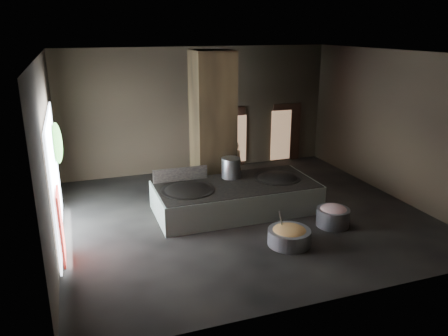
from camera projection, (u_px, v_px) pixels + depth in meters
name	position (u px, v px, depth m)	size (l,w,h in m)	color
floor	(243.00, 215.00, 12.64)	(10.00, 9.00, 0.10)	black
ceiling	(246.00, 51.00, 11.23)	(10.00, 9.00, 0.10)	black
back_wall	(198.00, 110.00, 16.02)	(10.00, 0.10, 4.50)	black
front_wall	(339.00, 195.00, 7.85)	(10.00, 0.10, 4.50)	black
left_wall	(47.00, 155.00, 10.34)	(0.10, 9.00, 4.50)	black
right_wall	(396.00, 125.00, 13.52)	(0.10, 9.00, 4.50)	black
pillar	(213.00, 125.00, 13.54)	(1.20, 1.20, 4.50)	black
hearth_platform	(236.00, 197.00, 12.74)	(4.66, 2.23, 0.81)	silver
platform_cap	(236.00, 184.00, 12.61)	(4.55, 2.19, 0.03)	black
wok_left	(188.00, 193.00, 12.13)	(1.47, 1.47, 0.40)	black
wok_left_rim	(188.00, 190.00, 12.11)	(1.50, 1.50, 0.05)	black
wok_right	(277.00, 180.00, 13.10)	(1.37, 1.37, 0.38)	black
wok_right_rim	(277.00, 178.00, 13.08)	(1.40, 1.40, 0.05)	black
stock_pot	(231.00, 168.00, 13.03)	(0.57, 0.57, 0.61)	#95989C
splash_guard	(180.00, 174.00, 12.76)	(1.62, 0.06, 0.40)	black
cook	(234.00, 164.00, 14.66)	(0.56, 0.36, 1.54)	#956D4B
veg_basin	(289.00, 237.00, 10.77)	(1.06, 1.06, 0.39)	gray
veg_fill	(289.00, 231.00, 10.72)	(0.87, 0.87, 0.27)	#A6A550
ladle	(281.00, 222.00, 10.75)	(0.03, 0.03, 0.84)	#95989C
meat_basin	(333.00, 217.00, 11.78)	(0.88, 0.88, 0.48)	gray
meat_fill	(333.00, 210.00, 11.72)	(0.73, 0.73, 0.28)	#B16A6F
doorway_near	(230.00, 138.00, 16.66)	(1.18, 0.08, 2.38)	black
doorway_near_glow	(237.00, 139.00, 16.73)	(0.77, 0.04, 1.82)	#8C6647
doorway_far	(286.00, 133.00, 17.42)	(1.18, 0.08, 2.38)	black
doorway_far_glow	(281.00, 135.00, 17.32)	(0.84, 0.04, 1.99)	#8C6647
left_opening	(55.00, 178.00, 10.75)	(0.04, 4.20, 3.10)	white
pavilion_sliver	(61.00, 226.00, 9.84)	(0.05, 0.90, 1.70)	maroon
tree_silhouette	(57.00, 143.00, 11.59)	(0.28, 1.10, 1.10)	#194714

